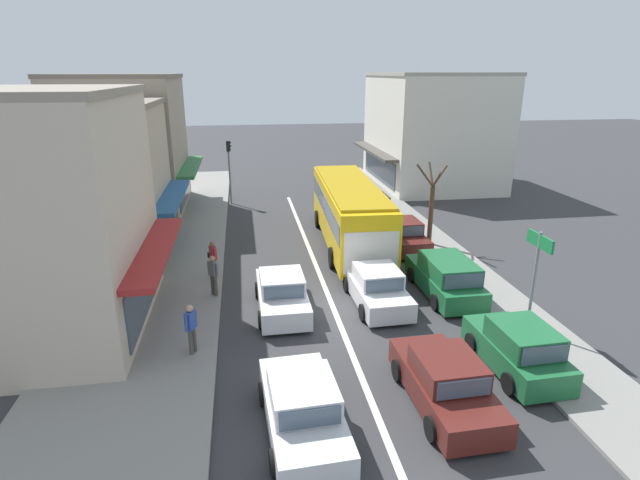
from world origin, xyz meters
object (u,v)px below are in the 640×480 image
sedan_adjacent_lane_trail (282,294)px  parked_sedan_kerb_rear (373,208)px  pedestrian_far_walker (213,273)px  pedestrian_browsing_midblock (191,326)px  parked_hatchback_kerb_front (518,349)px  traffic_light_downstreet (229,161)px  parked_wagon_kerb_second (446,277)px  sedan_behind_bus_near (303,409)px  sedan_queue_far_back (445,383)px  parked_sedan_kerb_third (402,235)px  directional_road_sign (537,259)px  street_tree_right (431,208)px  city_bus (349,210)px  sedan_adjacent_lane_lead (377,288)px  pedestrian_with_handbag_near (213,257)px

sedan_adjacent_lane_trail → parked_sedan_kerb_rear: size_ratio=1.00×
pedestrian_far_walker → pedestrian_browsing_midblock: bearing=-96.5°
parked_hatchback_kerb_front → pedestrian_far_walker: size_ratio=2.30×
parked_sedan_kerb_rear → traffic_light_downstreet: traffic_light_downstreet is taller
parked_wagon_kerb_second → traffic_light_downstreet: size_ratio=1.07×
sedan_behind_bus_near → pedestrian_browsing_midblock: bearing=126.7°
sedan_queue_far_back → pedestrian_browsing_midblock: size_ratio=2.60×
parked_hatchback_kerb_front → parked_sedan_kerb_third: size_ratio=0.89×
parked_sedan_kerb_third → directional_road_sign: 9.39m
parked_wagon_kerb_second → parked_sedan_kerb_third: size_ratio=1.07×
pedestrian_browsing_midblock → directional_road_sign: bearing=-1.2°
sedan_behind_bus_near → parked_wagon_kerb_second: parked_wagon_kerb_second is taller
sedan_adjacent_lane_trail → pedestrian_browsing_midblock: pedestrian_browsing_midblock is taller
pedestrian_far_walker → street_tree_right: bearing=23.9°
city_bus → pedestrian_far_walker: city_bus is taller
sedan_behind_bus_near → parked_sedan_kerb_rear: 19.34m
parked_wagon_kerb_second → traffic_light_downstreet: traffic_light_downstreet is taller
street_tree_right → parked_sedan_kerb_third: bearing=-177.8°
pedestrian_far_walker → parked_hatchback_kerb_front: bearing=-35.4°
parked_hatchback_kerb_front → parked_sedan_kerb_rear: bearing=90.2°
parked_sedan_kerb_third → traffic_light_downstreet: size_ratio=1.01×
parked_hatchback_kerb_front → traffic_light_downstreet: size_ratio=0.89×
sedan_queue_far_back → pedestrian_far_walker: 9.95m
sedan_behind_bus_near → pedestrian_far_walker: 8.54m
sedan_adjacent_lane_lead → directional_road_sign: directional_road_sign is taller
sedan_queue_far_back → sedan_adjacent_lane_trail: size_ratio=1.01×
sedan_adjacent_lane_trail → pedestrian_with_handbag_near: size_ratio=2.58×
sedan_adjacent_lane_lead → pedestrian_browsing_midblock: 7.19m
sedan_behind_bus_near → pedestrian_with_handbag_near: size_ratio=2.63×
city_bus → pedestrian_with_handbag_near: size_ratio=6.72×
sedan_adjacent_lane_trail → pedestrian_far_walker: (-2.53, 1.44, 0.40)m
sedan_queue_far_back → parked_wagon_kerb_second: (2.72, 6.59, 0.08)m
directional_road_sign → street_tree_right: size_ratio=0.85×
sedan_adjacent_lane_lead → parked_sedan_kerb_rear: (2.88, 11.46, 0.00)m
pedestrian_with_handbag_near → sedan_adjacent_lane_lead: bearing=-27.4°
parked_hatchback_kerb_front → traffic_light_downstreet: bearing=111.8°
sedan_adjacent_lane_lead → pedestrian_with_handbag_near: pedestrian_with_handbag_near is taller
traffic_light_downstreet → parked_wagon_kerb_second: bearing=-62.0°
city_bus → parked_sedan_kerb_third: city_bus is taller
street_tree_right → pedestrian_browsing_midblock: bearing=-141.2°
city_bus → pedestrian_far_walker: size_ratio=6.72×
sedan_behind_bus_near → sedan_adjacent_lane_lead: 7.66m
parked_hatchback_kerb_front → directional_road_sign: directional_road_sign is taller
traffic_light_downstreet → directional_road_sign: 21.94m
city_bus → directional_road_sign: 10.66m
parked_sedan_kerb_rear → parked_sedan_kerb_third: bearing=-89.3°
sedan_adjacent_lane_lead → parked_sedan_kerb_third: same height
pedestrian_far_walker → parked_wagon_kerb_second: bearing=-6.8°
sedan_queue_far_back → parked_hatchback_kerb_front: parked_hatchback_kerb_front is taller
city_bus → pedestrian_far_walker: 8.48m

